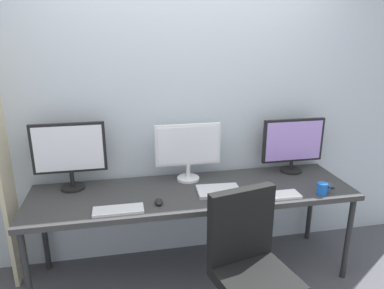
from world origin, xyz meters
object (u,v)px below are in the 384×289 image
(monitor_left, at_px, (69,152))
(keyboard_right, at_px, (275,196))
(monitor_right, at_px, (293,143))
(coffee_mug, at_px, (322,189))
(monitor_center, at_px, (188,148))
(mouse_left_side, at_px, (330,185))
(laptop_closed, at_px, (219,191))
(desk, at_px, (193,196))
(office_chair, at_px, (250,284))
(keyboard_left, at_px, (118,210))
(mouse_right_side, at_px, (159,202))

(monitor_left, bearing_deg, keyboard_right, -16.86)
(monitor_right, bearing_deg, keyboard_right, -127.55)
(monitor_right, relative_size, coffee_mug, 5.03)
(monitor_center, distance_m, coffee_mug, 1.06)
(mouse_left_side, height_order, laptop_closed, mouse_left_side)
(keyboard_right, bearing_deg, laptop_closed, 157.74)
(monitor_right, bearing_deg, desk, -166.72)
(monitor_left, bearing_deg, office_chair, -39.08)
(office_chair, distance_m, mouse_left_side, 1.06)
(desk, height_order, keyboard_right, keyboard_right)
(office_chair, relative_size, coffee_mug, 9.34)
(keyboard_left, relative_size, mouse_left_side, 3.51)
(keyboard_right, relative_size, coffee_mug, 3.53)
(office_chair, bearing_deg, keyboard_left, 149.11)
(desk, xyz_separation_m, monitor_center, (0.00, 0.21, 0.31))
(mouse_left_side, bearing_deg, office_chair, -146.56)
(mouse_right_side, relative_size, coffee_mug, 0.91)
(mouse_right_side, bearing_deg, keyboard_right, -3.92)
(laptop_closed, bearing_deg, keyboard_right, -18.58)
(office_chair, relative_size, keyboard_left, 2.94)
(monitor_center, bearing_deg, keyboard_left, -141.70)
(monitor_left, height_order, monitor_center, monitor_left)
(office_chair, xyz_separation_m, mouse_right_side, (-0.50, 0.52, 0.35))
(monitor_right, relative_size, laptop_closed, 1.67)
(monitor_left, height_order, keyboard_right, monitor_left)
(monitor_right, height_order, coffee_mug, monitor_right)
(monitor_center, relative_size, monitor_right, 0.98)
(office_chair, height_order, keyboard_right, office_chair)
(monitor_left, xyz_separation_m, mouse_right_side, (0.62, -0.38, -0.28))
(monitor_left, height_order, mouse_left_side, monitor_left)
(desk, xyz_separation_m, laptop_closed, (0.18, -0.07, 0.06))
(desk, relative_size, mouse_right_side, 25.47)
(office_chair, height_order, monitor_left, monitor_left)
(keyboard_right, xyz_separation_m, mouse_right_side, (-0.84, 0.06, 0.01))
(monitor_right, bearing_deg, mouse_left_side, -66.93)
(mouse_left_side, distance_m, coffee_mug, 0.17)
(monitor_center, relative_size, mouse_left_side, 5.44)
(laptop_closed, height_order, coffee_mug, coffee_mug)
(monitor_left, height_order, keyboard_left, monitor_left)
(monitor_right, bearing_deg, keyboard_left, -163.14)
(monitor_left, distance_m, mouse_left_side, 2.00)
(office_chair, height_order, monitor_right, monitor_right)
(monitor_right, distance_m, keyboard_left, 1.54)
(keyboard_right, bearing_deg, mouse_left_side, 9.88)
(coffee_mug, bearing_deg, keyboard_left, 179.06)
(monitor_left, distance_m, mouse_right_side, 0.78)
(keyboard_right, relative_size, mouse_left_side, 3.90)
(laptop_closed, xyz_separation_m, coffee_mug, (0.74, -0.18, 0.03))
(monitor_left, relative_size, monitor_center, 1.03)
(office_chair, relative_size, mouse_left_side, 10.31)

